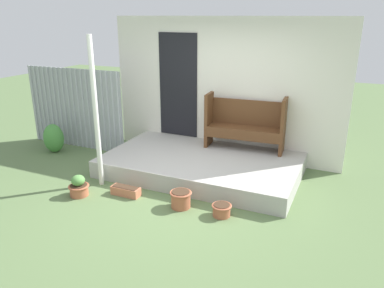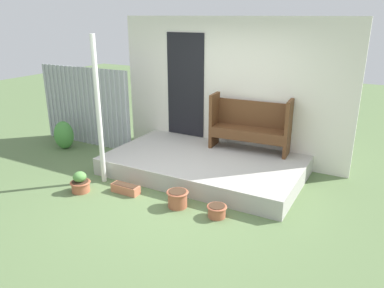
{
  "view_description": "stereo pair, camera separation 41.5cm",
  "coord_description": "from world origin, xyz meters",
  "px_view_note": "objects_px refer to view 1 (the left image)",
  "views": [
    {
      "loc": [
        2.26,
        -4.6,
        2.62
      ],
      "look_at": [
        0.04,
        0.34,
        0.75
      ],
      "focal_mm": 35.0,
      "sensor_mm": 36.0,
      "label": 1
    },
    {
      "loc": [
        2.63,
        -4.41,
        2.62
      ],
      "look_at": [
        0.04,
        0.34,
        0.75
      ],
      "focal_mm": 35.0,
      "sensor_mm": 36.0,
      "label": 2
    }
  ],
  "objects_px": {
    "flower_pot_right": "(222,209)",
    "support_post": "(96,114)",
    "planter_box_rect": "(126,191)",
    "shrub_by_fence": "(54,138)",
    "flower_pot_left": "(79,187)",
    "flower_pot_middle": "(181,199)",
    "bench": "(245,122)"
  },
  "relations": [
    {
      "from": "flower_pot_right",
      "to": "support_post",
      "type": "bearing_deg",
      "value": 175.62
    },
    {
      "from": "planter_box_rect",
      "to": "shrub_by_fence",
      "type": "relative_size",
      "value": 0.79
    },
    {
      "from": "flower_pot_left",
      "to": "planter_box_rect",
      "type": "xyz_separation_m",
      "value": [
        0.65,
        0.3,
        -0.07
      ]
    },
    {
      "from": "support_post",
      "to": "planter_box_rect",
      "type": "xyz_separation_m",
      "value": [
        0.59,
        -0.18,
        -1.11
      ]
    },
    {
      "from": "flower_pot_middle",
      "to": "bench",
      "type": "bearing_deg",
      "value": 80.6
    },
    {
      "from": "flower_pot_right",
      "to": "shrub_by_fence",
      "type": "xyz_separation_m",
      "value": [
        -3.93,
        1.02,
        0.19
      ]
    },
    {
      "from": "support_post",
      "to": "planter_box_rect",
      "type": "relative_size",
      "value": 5.15
    },
    {
      "from": "flower_pot_left",
      "to": "flower_pot_right",
      "type": "xyz_separation_m",
      "value": [
        2.19,
        0.31,
        -0.05
      ]
    },
    {
      "from": "bench",
      "to": "flower_pot_middle",
      "type": "distance_m",
      "value": 2.12
    },
    {
      "from": "flower_pot_left",
      "to": "planter_box_rect",
      "type": "relative_size",
      "value": 0.73
    },
    {
      "from": "support_post",
      "to": "flower_pot_left",
      "type": "height_order",
      "value": "support_post"
    },
    {
      "from": "planter_box_rect",
      "to": "flower_pot_middle",
      "type": "bearing_deg",
      "value": 0.32
    },
    {
      "from": "support_post",
      "to": "flower_pot_left",
      "type": "distance_m",
      "value": 1.14
    },
    {
      "from": "planter_box_rect",
      "to": "shrub_by_fence",
      "type": "height_order",
      "value": "shrub_by_fence"
    },
    {
      "from": "flower_pot_left",
      "to": "planter_box_rect",
      "type": "height_order",
      "value": "flower_pot_left"
    },
    {
      "from": "flower_pot_middle",
      "to": "flower_pot_right",
      "type": "relative_size",
      "value": 1.14
    },
    {
      "from": "bench",
      "to": "shrub_by_fence",
      "type": "relative_size",
      "value": 2.48
    },
    {
      "from": "flower_pot_left",
      "to": "flower_pot_middle",
      "type": "bearing_deg",
      "value": 10.88
    },
    {
      "from": "flower_pot_left",
      "to": "flower_pot_right",
      "type": "height_order",
      "value": "flower_pot_left"
    },
    {
      "from": "flower_pot_middle",
      "to": "flower_pot_left",
      "type": "bearing_deg",
      "value": -169.12
    },
    {
      "from": "support_post",
      "to": "flower_pot_middle",
      "type": "xyz_separation_m",
      "value": [
        1.52,
        -0.17,
        -1.04
      ]
    },
    {
      "from": "flower_pot_middle",
      "to": "flower_pot_right",
      "type": "distance_m",
      "value": 0.62
    },
    {
      "from": "shrub_by_fence",
      "to": "bench",
      "type": "bearing_deg",
      "value": 14.87
    },
    {
      "from": "flower_pot_left",
      "to": "flower_pot_right",
      "type": "bearing_deg",
      "value": 8.07
    },
    {
      "from": "support_post",
      "to": "bench",
      "type": "distance_m",
      "value": 2.63
    },
    {
      "from": "bench",
      "to": "flower_pot_left",
      "type": "distance_m",
      "value": 3.05
    },
    {
      "from": "support_post",
      "to": "flower_pot_left",
      "type": "bearing_deg",
      "value": -96.93
    },
    {
      "from": "planter_box_rect",
      "to": "shrub_by_fence",
      "type": "distance_m",
      "value": 2.6
    },
    {
      "from": "support_post",
      "to": "flower_pot_right",
      "type": "distance_m",
      "value": 2.4
    },
    {
      "from": "support_post",
      "to": "flower_pot_middle",
      "type": "height_order",
      "value": "support_post"
    },
    {
      "from": "bench",
      "to": "planter_box_rect",
      "type": "distance_m",
      "value": 2.47
    },
    {
      "from": "bench",
      "to": "flower_pot_right",
      "type": "bearing_deg",
      "value": -85.77
    }
  ]
}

